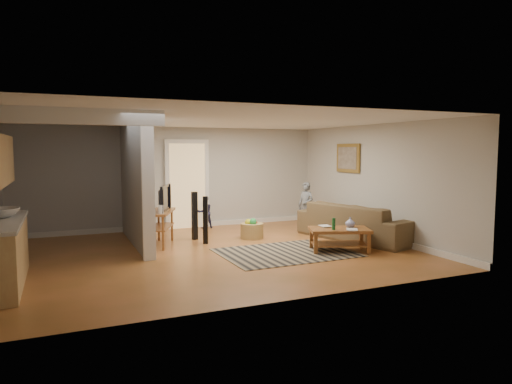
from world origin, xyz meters
The scene contains 11 objects.
ground centered at (0.00, 0.00, 0.00)m, with size 7.50×7.50×0.00m, color brown.
room_shell centered at (-1.07, 0.43, 1.46)m, with size 7.54×6.02×2.52m.
area_rug centered at (1.28, -0.54, 0.01)m, with size 2.46×1.79×0.01m, color black.
sofa centered at (3.30, 0.03, 0.00)m, with size 2.68×1.05×0.78m, color #4C4526.
coffee_table centered at (2.31, -0.80, 0.34)m, with size 1.29×1.02×0.67m.
tv_console centered at (-0.74, 1.09, 0.65)m, with size 0.83×1.20×0.97m.
speaker_left centered at (0.13, 0.88, 0.50)m, with size 0.10×0.10×0.99m, color black.
speaker_right centered at (0.05, 1.40, 0.52)m, with size 0.10×0.10×1.04m, color black.
toy_basket centered at (1.25, 1.05, 0.19)m, with size 0.51×0.51×0.45m.
child centered at (2.91, 1.59, 0.00)m, with size 0.42×0.28×1.16m, color slate.
toddler centered at (0.68, 2.70, 0.00)m, with size 0.39×0.30×0.80m, color #202244.
Camera 1 is at (-2.61, -8.10, 1.94)m, focal length 32.00 mm.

